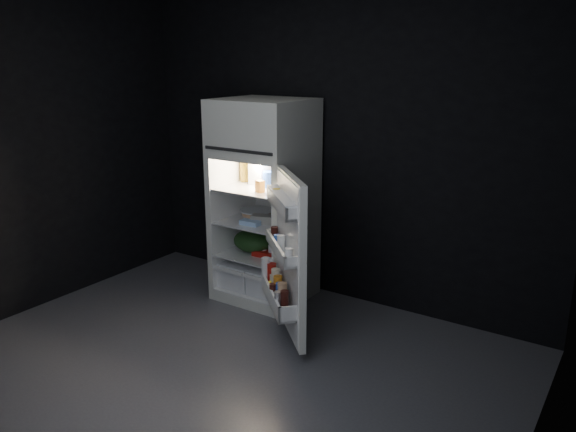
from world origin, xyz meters
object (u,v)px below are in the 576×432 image
Objects in this scene: yogurt_tray at (268,254)px; milk_jug at (260,171)px; egg_carton at (268,220)px; fridge_door at (286,258)px; refrigerator at (266,194)px.

milk_jug is at bearing 139.65° from yogurt_tray.
fridge_door is at bearing -64.24° from egg_carton.
yogurt_tray is (0.00, -0.01, -0.31)m from egg_carton.
egg_carton is (-0.54, 0.53, 0.08)m from fridge_door.
refrigerator is 6.02× the size of egg_carton.
refrigerator is 7.42× the size of milk_jug.
milk_jug is (-0.71, 0.65, 0.47)m from fridge_door.
yogurt_tray is at bearing 135.91° from fridge_door.
fridge_door is at bearing -47.02° from yogurt_tray.
refrigerator is at bearing 135.46° from fridge_door.
fridge_door is 1.07m from milk_jug.
milk_jug is 0.44m from egg_carton.
milk_jug is 0.91× the size of yogurt_tray.
refrigerator reaches higher than yogurt_tray.
fridge_door is 4.13× the size of egg_carton.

